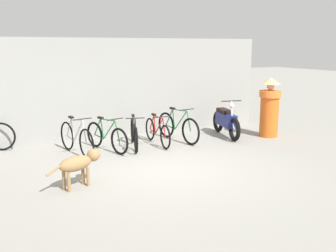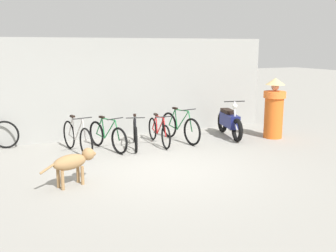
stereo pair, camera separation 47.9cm
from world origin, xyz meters
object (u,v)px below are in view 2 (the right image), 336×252
object	(u,v)px
bicycle_3	(159,132)
motorcycle	(229,122)
person_in_robes	(274,108)
spare_tire_left	(5,135)
bicycle_1	(107,136)
bicycle_2	(135,134)
bicycle_4	(180,127)
stray_dog	(74,162)
bicycle_0	(77,138)

from	to	relation	value
bicycle_3	motorcycle	xyz separation A→B (m)	(2.15, -0.02, 0.10)
person_in_robes	spare_tire_left	bearing A→B (deg)	16.50
bicycle_1	spare_tire_left	xyz separation A→B (m)	(-2.31, 1.18, 0.01)
bicycle_2	spare_tire_left	size ratio (longest dim) A/B	2.35
bicycle_1	bicycle_4	world-z (taller)	bicycle_4
bicycle_1	spare_tire_left	distance (m)	2.59
bicycle_4	stray_dog	size ratio (longest dim) A/B	1.61
bicycle_3	motorcycle	bearing A→B (deg)	92.69
bicycle_2	motorcycle	world-z (taller)	motorcycle
bicycle_0	bicycle_3	distance (m)	2.13
bicycle_0	bicycle_4	world-z (taller)	bicycle_4
stray_dog	bicycle_4	bearing A→B (deg)	14.85
bicycle_1	bicycle_2	distance (m)	0.73
bicycle_1	person_in_robes	distance (m)	4.67
spare_tire_left	bicycle_4	bearing A→B (deg)	-13.96
bicycle_3	motorcycle	world-z (taller)	motorcycle
bicycle_0	spare_tire_left	world-z (taller)	bicycle_0
motorcycle	person_in_robes	world-z (taller)	person_in_robes
bicycle_0	motorcycle	distance (m)	4.27
bicycle_0	bicycle_1	xyz separation A→B (m)	(0.74, -0.01, -0.03)
bicycle_0	stray_dog	bearing A→B (deg)	-24.01
bicycle_0	bicycle_1	size ratio (longest dim) A/B	1.07
bicycle_2	motorcycle	size ratio (longest dim) A/B	0.91
bicycle_0	bicycle_2	xyz separation A→B (m)	(1.47, -0.00, -0.04)
bicycle_2	bicycle_3	bearing A→B (deg)	107.76
bicycle_3	bicycle_4	size ratio (longest dim) A/B	0.94
bicycle_0	bicycle_4	bearing A→B (deg)	80.35
bicycle_4	bicycle_0	bearing A→B (deg)	-97.58
stray_dog	spare_tire_left	xyz separation A→B (m)	(-1.08, 3.39, -0.10)
bicycle_2	bicycle_4	size ratio (longest dim) A/B	0.93
bicycle_2	stray_dog	size ratio (longest dim) A/B	1.50
bicycle_0	stray_dog	distance (m)	2.27
bicycle_4	motorcycle	world-z (taller)	motorcycle
bicycle_2	motorcycle	xyz separation A→B (m)	(2.80, -0.01, 0.09)
bicycle_3	person_in_robes	xyz separation A→B (m)	(3.22, -0.59, 0.52)
motorcycle	bicycle_4	bearing A→B (deg)	-81.34
bicycle_0	spare_tire_left	bearing A→B (deg)	-138.16
bicycle_0	motorcycle	xyz separation A→B (m)	(4.27, -0.01, 0.05)
stray_dog	person_in_robes	distance (m)	6.07
motorcycle	bicycle_2	bearing A→B (deg)	-77.72
bicycle_3	spare_tire_left	distance (m)	3.87
bicycle_4	spare_tire_left	distance (m)	4.48
bicycle_1	bicycle_3	size ratio (longest dim) A/B	0.96
bicycle_1	bicycle_0	bearing A→B (deg)	-108.42
bicycle_4	bicycle_3	bearing A→B (deg)	-92.21
stray_dog	spare_tire_left	distance (m)	3.55
bicycle_1	stray_dog	size ratio (longest dim) A/B	1.46
spare_tire_left	bicycle_3	bearing A→B (deg)	-17.48
motorcycle	person_in_robes	xyz separation A→B (m)	(1.07, -0.57, 0.42)
bicycle_3	person_in_robes	distance (m)	3.32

